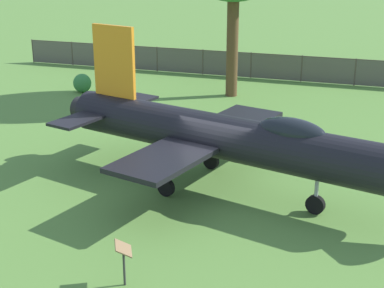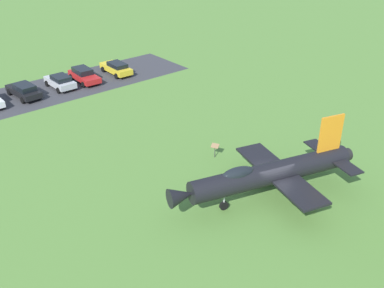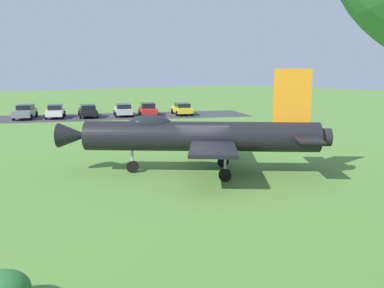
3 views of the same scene
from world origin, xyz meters
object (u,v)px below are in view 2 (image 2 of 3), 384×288
Objects in this scene: info_plaque at (215,148)px; parked_car_yellow at (116,68)px; parked_car_black at (24,90)px; parked_car_red at (84,75)px; display_jet at (267,174)px; parked_car_silver at (60,81)px.

parked_car_yellow reaches higher than info_plaque.
parked_car_black reaches higher than info_plaque.
info_plaque is 21.72m from parked_car_red.
parked_car_yellow is (12.90, 17.78, -0.11)m from info_plaque.
parked_car_black is (6.55, 27.46, -1.19)m from display_jet.
info_plaque is at bearing 169.56° from parked_car_yellow.
display_jet is 2.33× the size of parked_car_black.
parked_car_red reaches higher than parked_car_yellow.
parked_car_red is 1.11× the size of parked_car_silver.
parked_car_silver is at bearing -83.85° from parked_car_red.
parked_car_black is at bearing 89.31° from parked_car_silver.
parked_car_black is (-9.93, 4.50, 0.00)m from parked_car_yellow.
parked_car_yellow is 0.99× the size of parked_car_black.
parked_car_red reaches higher than parked_car_silver.
parked_car_red is at bearing 64.66° from info_plaque.
parked_car_red is 2.89m from parked_car_silver.
parked_car_yellow is at bearing -94.39° from parked_car_black.
parked_car_yellow is 1.10× the size of parked_car_silver.
parked_car_black reaches higher than parked_car_yellow.
info_plaque is at bearing -167.60° from parked_car_black.
info_plaque is 21.69m from parked_car_silver.
info_plaque is 0.23× the size of parked_car_black.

